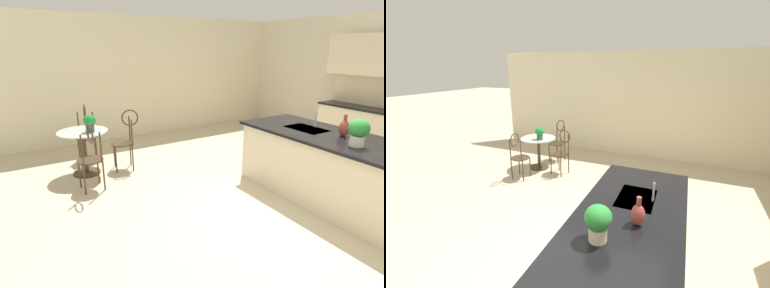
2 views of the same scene
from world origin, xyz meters
TOP-DOWN VIEW (x-y plane):
  - ground_plane at (0.00, 0.00)m, footprint 40.00×40.00m
  - wall_left_window at (-4.26, 0.00)m, footprint 0.12×7.80m
  - kitchen_island at (0.30, 0.85)m, footprint 2.80×1.06m
  - back_counter_run at (-0.40, 3.21)m, footprint 2.44×0.64m
  - bistro_table at (-2.45, -1.82)m, footprint 0.80×0.80m
  - chair_near_window at (-2.32, -1.15)m, footprint 0.45×0.51m
  - chair_by_island at (-1.75, -1.87)m, footprint 0.49×0.39m
  - chair_toward_desk at (-3.09, -1.63)m, footprint 0.52×0.47m
  - sink_faucet at (-0.25, 1.03)m, footprint 0.02×0.02m
  - potted_plant_on_table at (-2.35, -1.71)m, footprint 0.19×0.19m
  - potted_plant_counter_near at (0.60, 0.69)m, footprint 0.23×0.23m
  - vase_on_counter at (0.25, 0.95)m, footprint 0.13×0.13m

SIDE VIEW (x-z plane):
  - ground_plane at x=0.00m, z-range 0.00..0.00m
  - bistro_table at x=-2.45m, z-range 0.08..0.82m
  - kitchen_island at x=0.30m, z-range 0.00..0.92m
  - back_counter_run at x=-0.40m, z-range -0.27..1.25m
  - chair_near_window at x=-2.32m, z-range 0.05..1.09m
  - chair_by_island at x=-1.75m, z-range 0.05..1.09m
  - chair_toward_desk at x=-3.09m, z-range 0.05..1.09m
  - potted_plant_on_table at x=-2.35m, z-range 0.76..1.03m
  - sink_faucet at x=-0.25m, z-range 0.92..1.14m
  - vase_on_counter at x=0.25m, z-range 0.89..1.17m
  - potted_plant_counter_near at x=0.60m, z-range 0.94..1.27m
  - wall_left_window at x=-4.26m, z-range 0.00..2.70m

